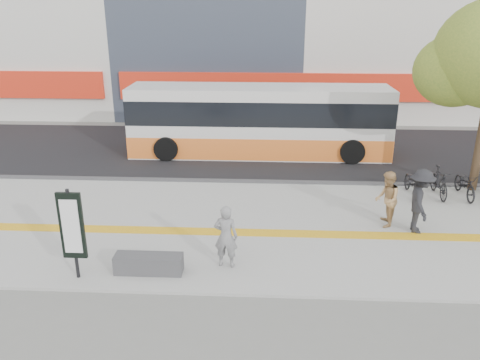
# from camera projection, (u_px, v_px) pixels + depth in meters

# --- Properties ---
(ground) EXTENTS (120.00, 120.00, 0.00)m
(ground) POSITION_uv_depth(u_px,v_px,m) (260.00, 253.00, 12.44)
(ground) COLOR slate
(ground) RESTS_ON ground
(sidewalk) EXTENTS (40.00, 7.00, 0.08)m
(sidewalk) POSITION_uv_depth(u_px,v_px,m) (260.00, 226.00, 13.83)
(sidewalk) COLOR gray
(sidewalk) RESTS_ON ground
(tactile_strip) EXTENTS (40.00, 0.45, 0.01)m
(tactile_strip) POSITION_uv_depth(u_px,v_px,m) (260.00, 233.00, 13.35)
(tactile_strip) COLOR gold
(tactile_strip) RESTS_ON sidewalk
(street) EXTENTS (40.00, 8.00, 0.06)m
(street) POSITION_uv_depth(u_px,v_px,m) (262.00, 151.00, 20.86)
(street) COLOR black
(street) RESTS_ON ground
(curb) EXTENTS (40.00, 0.25, 0.14)m
(curb) POSITION_uv_depth(u_px,v_px,m) (262.00, 182.00, 17.10)
(curb) COLOR #353537
(curb) RESTS_ON ground
(bench) EXTENTS (1.60, 0.45, 0.45)m
(bench) POSITION_uv_depth(u_px,v_px,m) (149.00, 264.00, 11.34)
(bench) COLOR #353537
(bench) RESTS_ON sidewalk
(signboard) EXTENTS (0.55, 0.10, 2.20)m
(signboard) POSITION_uv_depth(u_px,v_px,m) (72.00, 227.00, 10.76)
(signboard) COLOR black
(signboard) RESTS_ON sidewalk
(bus) EXTENTS (10.63, 2.52, 2.83)m
(bus) POSITION_uv_depth(u_px,v_px,m) (259.00, 123.00, 19.93)
(bus) COLOR silver
(bus) RESTS_ON street
(bicycle_row) EXTENTS (4.00, 1.68, 0.98)m
(bicycle_row) POSITION_uv_depth(u_px,v_px,m) (466.00, 184.00, 15.68)
(bicycle_row) COLOR black
(bicycle_row) RESTS_ON sidewalk
(seated_woman) EXTENTS (0.62, 0.45, 1.58)m
(seated_woman) POSITION_uv_depth(u_px,v_px,m) (226.00, 236.00, 11.43)
(seated_woman) COLOR black
(seated_woman) RESTS_ON sidewalk
(pedestrian_tan) EXTENTS (0.71, 0.86, 1.61)m
(pedestrian_tan) POSITION_uv_depth(u_px,v_px,m) (387.00, 199.00, 13.54)
(pedestrian_tan) COLOR tan
(pedestrian_tan) RESTS_ON sidewalk
(pedestrian_dark) EXTENTS (0.80, 1.24, 1.82)m
(pedestrian_dark) POSITION_uv_depth(u_px,v_px,m) (420.00, 201.00, 13.13)
(pedestrian_dark) COLOR black
(pedestrian_dark) RESTS_ON sidewalk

